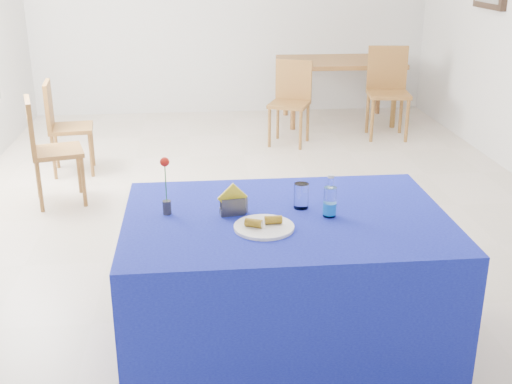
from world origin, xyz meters
The scene contains 15 objects.
floor centered at (0.00, 0.00, 0.00)m, with size 7.00×7.00×0.00m, color beige.
plate centered at (-0.18, -2.02, 0.77)m, with size 0.29×0.29×0.01m, color white.
drinking_glass centered at (0.03, -1.78, 0.82)m, with size 0.08×0.08×0.13m, color white.
salt_shaker centered at (-0.34, -1.81, 0.80)m, with size 0.03×0.03×0.09m, color slate.
pepper_shaker centered at (-0.25, -1.81, 0.80)m, with size 0.03×0.03×0.09m, color slate.
blue_table centered at (-0.05, -1.87, 0.38)m, with size 1.60×1.10×0.76m.
water_bottle centered at (0.16, -1.90, 0.83)m, with size 0.07×0.07×0.21m.
napkin_holder centered at (-0.32, -1.84, 0.81)m, with size 0.15×0.07×0.16m.
rose_vase centered at (-0.64, -1.80, 0.90)m, with size 0.05×0.05×0.30m.
oak_table centered at (1.27, 2.86, 0.68)m, with size 1.46×0.95×0.76m.
chair_bg_left centered at (0.56, 1.99, 0.51)m, with size 0.52×0.52×0.89m.
chair_bg_right centered at (1.67, 2.17, 0.57)m, with size 0.50×0.50×0.99m.
chair_win_a centered at (-1.70, 0.38, 0.52)m, with size 0.49×0.49×0.89m.
chair_win_b centered at (-1.72, 1.17, 0.50)m, with size 0.43×0.43×0.87m.
banana_pieces centered at (-0.18, -2.02, 0.79)m, with size 0.18×0.08×0.04m.
Camera 1 is at (-0.49, -4.77, 1.99)m, focal length 45.00 mm.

